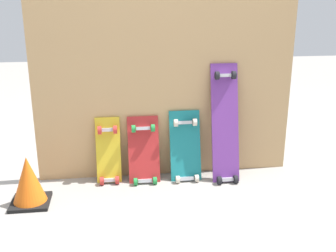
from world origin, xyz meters
TOP-DOWN VIEW (x-y plane):
  - ground_plane at (0.00, 0.00)m, footprint 12.00×12.00m
  - plywood_wall_panel at (0.00, 0.07)m, footprint 1.94×0.04m
  - skateboard_yellow at (-0.44, -0.02)m, footprint 0.18×0.17m
  - skateboard_red at (-0.18, -0.04)m, footprint 0.23×0.21m
  - skateboard_teal at (0.14, -0.05)m, footprint 0.23×0.21m
  - skateboard_purple at (0.43, -0.07)m, footprint 0.20×0.28m
  - traffic_cone at (-0.97, -0.32)m, footprint 0.25×0.25m

SIDE VIEW (x-z plane):
  - ground_plane at x=0.00m, z-range 0.00..0.00m
  - traffic_cone at x=-0.97m, z-range 0.00..0.33m
  - skateboard_red at x=-0.18m, z-range -0.07..0.48m
  - skateboard_yellow at x=-0.44m, z-range -0.07..0.48m
  - skateboard_teal at x=0.14m, z-range -0.07..0.52m
  - skateboard_purple at x=0.43m, z-range -0.07..0.87m
  - plywood_wall_panel at x=0.00m, z-range 0.00..1.55m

